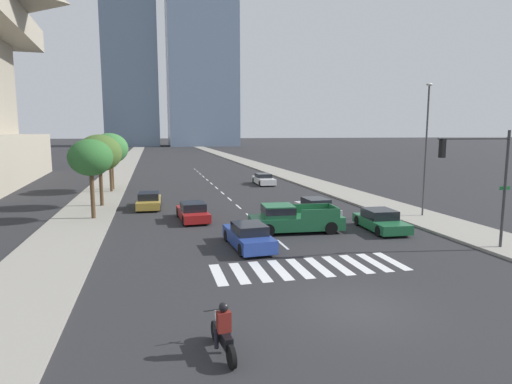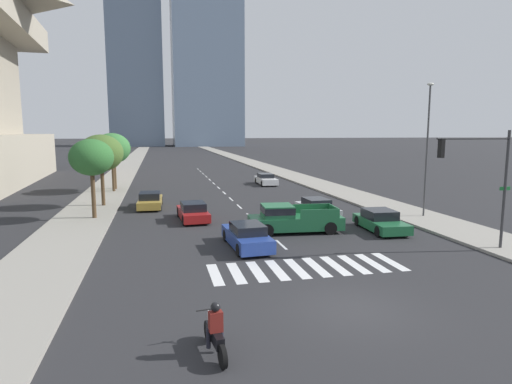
% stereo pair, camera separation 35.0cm
% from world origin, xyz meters
% --- Properties ---
extents(ground_plane, '(800.00, 800.00, 0.00)m').
position_xyz_m(ground_plane, '(0.00, 0.00, 0.00)').
color(ground_plane, '#28282B').
extents(sidewalk_east, '(4.00, 260.00, 0.15)m').
position_xyz_m(sidewalk_east, '(11.36, 30.00, 0.07)').
color(sidewalk_east, gray).
rests_on(sidewalk_east, ground).
extents(sidewalk_west, '(4.00, 260.00, 0.15)m').
position_xyz_m(sidewalk_west, '(-11.36, 30.00, 0.07)').
color(sidewalk_west, gray).
rests_on(sidewalk_west, ground).
extents(crosswalk_near, '(8.55, 2.82, 0.01)m').
position_xyz_m(crosswalk_near, '(-0.00, 4.56, 0.00)').
color(crosswalk_near, silver).
rests_on(crosswalk_near, ground).
extents(lane_divider_center, '(0.14, 50.00, 0.01)m').
position_xyz_m(lane_divider_center, '(0.00, 32.56, 0.00)').
color(lane_divider_center, silver).
rests_on(lane_divider_center, ground).
extents(motorcycle_lead, '(0.70, 2.10, 1.49)m').
position_xyz_m(motorcycle_lead, '(-4.89, -1.91, 0.58)').
color(motorcycle_lead, black).
rests_on(motorcycle_lead, ground).
extents(pickup_truck, '(5.62, 2.43, 1.67)m').
position_xyz_m(pickup_truck, '(1.34, 11.15, 0.81)').
color(pickup_truck, '#1E6038').
rests_on(pickup_truck, ground).
extents(sedan_gold_0, '(1.94, 4.61, 1.26)m').
position_xyz_m(sedan_gold_0, '(-6.93, 21.58, 0.58)').
color(sedan_gold_0, '#B28E38').
rests_on(sedan_gold_0, ground).
extents(sedan_silver_1, '(1.92, 4.59, 1.23)m').
position_xyz_m(sedan_silver_1, '(4.69, 15.58, 0.57)').
color(sedan_silver_1, '#B7BABF').
rests_on(sedan_silver_1, ground).
extents(sedan_red_2, '(1.99, 4.45, 1.24)m').
position_xyz_m(sedan_red_2, '(-4.04, 16.00, 0.57)').
color(sedan_red_2, maroon).
rests_on(sedan_red_2, ground).
extents(sedan_white_3, '(1.87, 4.79, 1.24)m').
position_xyz_m(sedan_white_3, '(5.65, 34.23, 0.58)').
color(sedan_white_3, silver).
rests_on(sedan_white_3, ground).
extents(sedan_green_4, '(2.12, 4.44, 1.25)m').
position_xyz_m(sedan_green_4, '(6.78, 10.40, 0.57)').
color(sedan_green_4, '#1E6038').
rests_on(sedan_green_4, ground).
extents(sedan_blue_5, '(1.97, 4.56, 1.29)m').
position_xyz_m(sedan_blue_5, '(-1.89, 8.40, 0.60)').
color(sedan_blue_5, navy).
rests_on(sedan_blue_5, ground).
extents(traffic_signal_near, '(4.27, 0.28, 5.86)m').
position_xyz_m(traffic_signal_near, '(9.00, 5.03, 4.15)').
color(traffic_signal_near, '#333335').
rests_on(traffic_signal_near, sidewalk_east).
extents(street_lamp_east, '(0.50, 0.24, 9.03)m').
position_xyz_m(street_lamp_east, '(11.66, 13.27, 5.28)').
color(street_lamp_east, '#3F3F42').
rests_on(street_lamp_east, sidewalk_east).
extents(street_tree_nearest, '(2.88, 2.88, 5.32)m').
position_xyz_m(street_tree_nearest, '(-10.56, 17.64, 4.22)').
color(street_tree_nearest, '#4C3823').
rests_on(street_tree_nearest, sidewalk_west).
extents(street_tree_second, '(3.39, 3.39, 5.59)m').
position_xyz_m(street_tree_second, '(-10.56, 22.78, 4.28)').
color(street_tree_second, '#4C3823').
rests_on(street_tree_second, sidewalk_west).
extents(street_tree_third, '(3.49, 3.49, 5.67)m').
position_xyz_m(street_tree_third, '(-10.56, 31.24, 4.32)').
color(street_tree_third, '#4C3823').
rests_on(street_tree_third, sidewalk_west).
extents(street_tree_fourth, '(3.02, 3.02, 5.46)m').
position_xyz_m(street_tree_fourth, '(-10.56, 32.93, 4.30)').
color(street_tree_fourth, '#4C3823').
rests_on(street_tree_fourth, sidewalk_west).
extents(office_tower_left_skyline, '(21.52, 25.40, 124.56)m').
position_xyz_m(office_tower_left_skyline, '(-13.96, 179.92, 55.96)').
color(office_tower_left_skyline, slate).
rests_on(office_tower_left_skyline, ground).
extents(office_tower_center_skyline, '(28.45, 22.60, 114.54)m').
position_xyz_m(office_tower_center_skyline, '(14.83, 173.19, 56.74)').
color(office_tower_center_skyline, slate).
rests_on(office_tower_center_skyline, ground).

